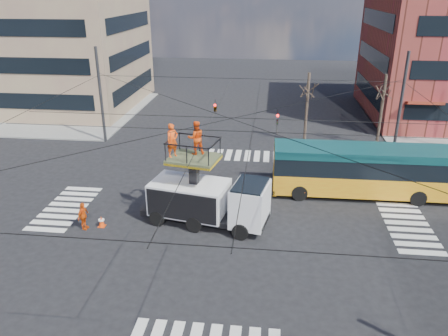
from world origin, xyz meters
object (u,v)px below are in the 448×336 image
utility_truck (208,191)px  flagger (303,185)px  worker_ground (83,216)px  traffic_cone (101,221)px  city_bus (361,170)px

utility_truck → flagger: bearing=46.2°
utility_truck → worker_ground: utility_truck is taller
worker_ground → traffic_cone: bearing=-58.1°
city_bus → worker_ground: 16.91m
utility_truck → flagger: size_ratio=4.19×
city_bus → utility_truck: bearing=-153.6°
utility_truck → flagger: 6.70m
utility_truck → city_bus: 10.16m
utility_truck → traffic_cone: bearing=-157.9°
traffic_cone → flagger: size_ratio=0.36×
city_bus → traffic_cone: size_ratio=17.42×
traffic_cone → utility_truck: bearing=10.9°
city_bus → flagger: bearing=-167.8°
city_bus → worker_ground: city_bus is taller
utility_truck → city_bus: bearing=38.2°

